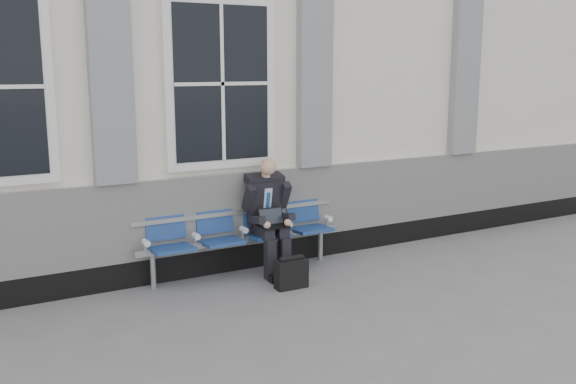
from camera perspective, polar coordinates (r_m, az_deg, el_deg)
ground at (r=6.48m, az=-3.34°, el=-11.07°), size 70.00×70.00×0.00m
station_building at (r=9.25m, az=-13.13°, el=9.45°), size 14.40×4.40×4.49m
bench at (r=7.66m, az=-4.18°, el=-3.23°), size 2.60×0.47×0.91m
businessman at (r=7.62m, az=-1.79°, el=-1.71°), size 0.56×0.75×1.39m
briefcase at (r=7.22m, az=0.30°, el=-7.24°), size 0.37×0.17×0.37m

